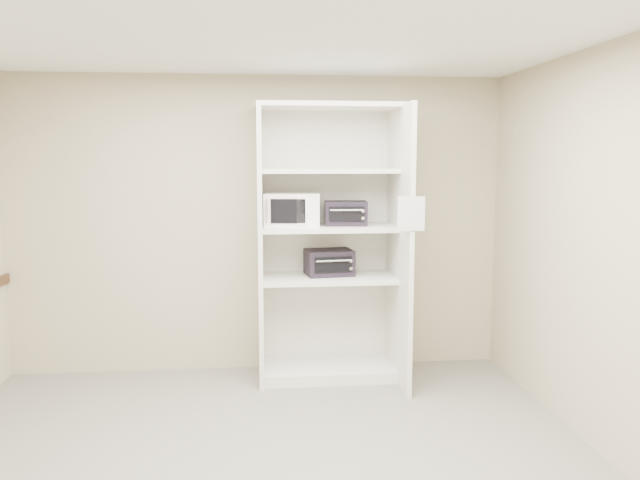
{
  "coord_description": "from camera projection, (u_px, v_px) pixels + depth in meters",
  "views": [
    {
      "loc": [
        0.01,
        -3.72,
        1.94
      ],
      "look_at": [
        0.51,
        1.29,
        1.29
      ],
      "focal_mm": 35.0,
      "sensor_mm": 36.0,
      "label": 1
    }
  ],
  "objects": [
    {
      "name": "floor",
      "position": [
        260.0,
        471.0,
        3.92
      ],
      "size": [
        4.5,
        4.0,
        0.01
      ],
      "primitive_type": "cube",
      "color": "slate",
      "rests_on": "ground"
    },
    {
      "name": "ceiling",
      "position": [
        254.0,
        27.0,
        3.58
      ],
      "size": [
        4.5,
        4.0,
        0.01
      ],
      "primitive_type": "cube",
      "color": "white"
    },
    {
      "name": "wall_back",
      "position": [
        258.0,
        225.0,
        5.72
      ],
      "size": [
        4.5,
        0.02,
        2.7
      ],
      "primitive_type": "cube",
      "color": "tan",
      "rests_on": "ground"
    },
    {
      "name": "wall_front",
      "position": [
        256.0,
        370.0,
        1.77
      ],
      "size": [
        4.5,
        0.02,
        2.7
      ],
      "primitive_type": "cube",
      "color": "tan",
      "rests_on": "ground"
    },
    {
      "name": "wall_right",
      "position": [
        612.0,
        254.0,
        3.97
      ],
      "size": [
        0.02,
        4.0,
        2.7
      ],
      "primitive_type": "cube",
      "color": "tan",
      "rests_on": "ground"
    },
    {
      "name": "shelving_unit",
      "position": [
        333.0,
        252.0,
        5.52
      ],
      "size": [
        1.24,
        0.92,
        2.42
      ],
      "color": "silver",
      "rests_on": "floor"
    },
    {
      "name": "microwave",
      "position": [
        293.0,
        209.0,
        5.45
      ],
      "size": [
        0.51,
        0.41,
        0.29
      ],
      "primitive_type": "cube",
      "rotation": [
        0.0,
        0.0,
        -0.11
      ],
      "color": "white",
      "rests_on": "shelving_unit"
    },
    {
      "name": "toaster_oven_upper",
      "position": [
        346.0,
        213.0,
        5.51
      ],
      "size": [
        0.39,
        0.3,
        0.21
      ],
      "primitive_type": "cube",
      "rotation": [
        0.0,
        0.0,
        -0.08
      ],
      "color": "black",
      "rests_on": "shelving_unit"
    },
    {
      "name": "toaster_oven_lower",
      "position": [
        329.0,
        262.0,
        5.57
      ],
      "size": [
        0.44,
        0.36,
        0.23
      ],
      "primitive_type": "cube",
      "rotation": [
        0.0,
        0.0,
        0.13
      ],
      "color": "black",
      "rests_on": "shelving_unit"
    },
    {
      "name": "paper_sign",
      "position": [
        411.0,
        214.0,
        4.9
      ],
      "size": [
        0.21,
        0.02,
        0.27
      ],
      "primitive_type": "cube",
      "rotation": [
        0.0,
        0.0,
        -0.07
      ],
      "color": "white",
      "rests_on": "shelving_unit"
    }
  ]
}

